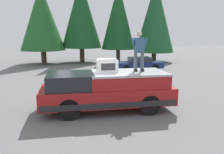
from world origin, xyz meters
The scene contains 9 objects.
ground_plane centered at (0.00, 0.00, 0.00)m, with size 90.00×90.00×0.00m, color slate.
pickup_truck centered at (-0.16, -0.64, 0.87)m, with size 2.01×5.54×1.65m.
compressor_unit centered at (-0.02, -0.66, 1.93)m, with size 0.65×0.84×0.56m.
person_on_truck_bed centered at (-0.05, -2.04, 2.55)m, with size 0.29×0.72×1.69m.
parked_car_navy centered at (10.02, -5.02, 0.58)m, with size 1.64×4.10×1.16m.
conifer_far_left centered at (15.70, -8.46, 5.00)m, with size 4.25×4.25×8.92m.
conifer_left centered at (16.08, -4.40, 4.98)m, with size 3.67×3.67×8.52m.
conifer_center_left centered at (16.63, -0.42, 5.30)m, with size 4.34×4.34×9.00m.
conifer_center_right centered at (15.94, 3.63, 4.76)m, with size 4.56×4.56×8.10m.
Camera 1 is at (-9.73, 0.83, 3.30)m, focal length 37.78 mm.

